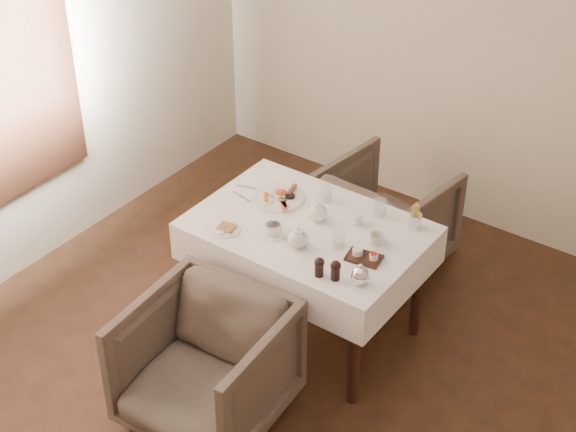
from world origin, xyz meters
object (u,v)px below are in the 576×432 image
Objects in this scene: armchair_near at (206,366)px; breakfast_plate at (278,197)px; teapot_centre at (318,211)px; armchair_far at (383,218)px; table at (308,243)px.

armchair_near is 2.54× the size of breakfast_plate.
breakfast_plate is 2.06× the size of teapot_centre.
breakfast_plate reaches higher than armchair_far.
breakfast_plate is at bearing 100.54° from armchair_near.
table is 8.60× the size of teapot_centre.
breakfast_plate reaches higher than armchair_near.
armchair_far is 5.12× the size of teapot_centre.
teapot_centre is at bearing 96.70° from armchair_far.
table is 0.35m from breakfast_plate.
armchair_far is (0.02, 0.84, -0.29)m from table.
armchair_far is 2.48× the size of breakfast_plate.
armchair_near is (-0.03, -0.88, -0.28)m from table.
table is at bearing -82.52° from teapot_centre.
teapot_centre is at bearing 1.91° from breakfast_plate.
armchair_near is at bearing -75.98° from teapot_centre.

